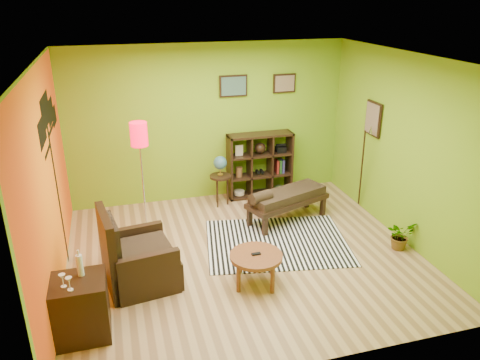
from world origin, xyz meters
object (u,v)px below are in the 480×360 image
object	(u,v)px
cube_shelf	(261,165)
bench	(286,198)
armchair	(136,262)
side_cabinet	(80,308)
floor_lamp	(140,144)
potted_plant	(400,238)
globe_table	(220,168)
coffee_table	(256,258)

from	to	relation	value
cube_shelf	bench	world-z (taller)	cube_shelf
armchair	side_cabinet	bearing A→B (deg)	-127.84
floor_lamp	bench	size ratio (longest dim) A/B	1.18
side_cabinet	potted_plant	xyz separation A→B (m)	(4.50, 0.71, -0.19)
floor_lamp	globe_table	xyz separation A→B (m)	(1.38, 0.61, -0.75)
cube_shelf	bench	size ratio (longest dim) A/B	0.79
coffee_table	bench	world-z (taller)	bench
side_cabinet	floor_lamp	bearing A→B (deg)	68.66
coffee_table	armchair	world-z (taller)	armchair
bench	potted_plant	size ratio (longest dim) A/B	3.44
floor_lamp	potted_plant	size ratio (longest dim) A/B	4.07
coffee_table	cube_shelf	world-z (taller)	cube_shelf
potted_plant	coffee_table	bearing A→B (deg)	-173.39
coffee_table	potted_plant	xyz separation A→B (m)	(2.34, 0.27, -0.19)
globe_table	potted_plant	world-z (taller)	globe_table
armchair	globe_table	size ratio (longest dim) A/B	1.17
coffee_table	cube_shelf	xyz separation A→B (m)	(0.95, 2.73, 0.24)
cube_shelf	potted_plant	bearing A→B (deg)	-60.63
cube_shelf	floor_lamp	bearing A→B (deg)	-159.04
floor_lamp	globe_table	world-z (taller)	floor_lamp
armchair	cube_shelf	xyz separation A→B (m)	(2.45, 2.32, 0.27)
floor_lamp	bench	bearing A→B (deg)	-7.78
cube_shelf	side_cabinet	bearing A→B (deg)	-134.46
globe_table	floor_lamp	bearing A→B (deg)	-156.28
side_cabinet	bench	size ratio (longest dim) A/B	0.68
bench	side_cabinet	bearing A→B (deg)	-147.57
armchair	bench	xyz separation A→B (m)	(2.52, 1.17, 0.10)
armchair	floor_lamp	world-z (taller)	floor_lamp
coffee_table	armchair	distance (m)	1.56
coffee_table	bench	bearing A→B (deg)	57.31
potted_plant	armchair	bearing A→B (deg)	177.95
globe_table	bench	bearing A→B (deg)	-45.89
coffee_table	bench	size ratio (longest dim) A/B	0.46
side_cabinet	floor_lamp	distance (m)	2.73
armchair	bench	bearing A→B (deg)	24.93
coffee_table	globe_table	size ratio (longest dim) A/B	0.75
side_cabinet	floor_lamp	size ratio (longest dim) A/B	0.57
armchair	cube_shelf	world-z (taller)	cube_shelf
armchair	floor_lamp	distance (m)	1.87
side_cabinet	cube_shelf	distance (m)	4.45
globe_table	armchair	bearing A→B (deg)	-128.00
side_cabinet	globe_table	distance (m)	3.74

